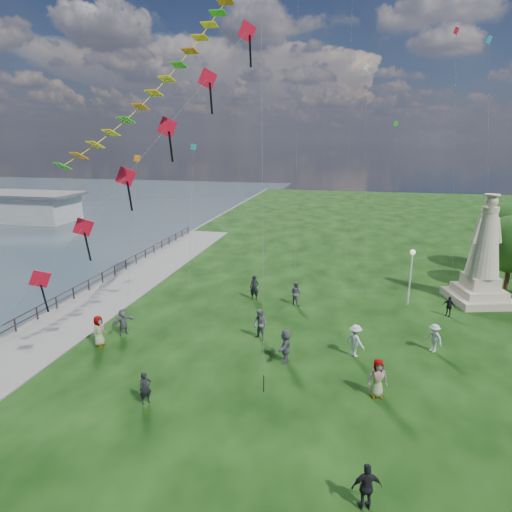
% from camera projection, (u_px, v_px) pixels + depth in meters
% --- Properties ---
extents(waterfront, '(200.00, 200.00, 1.51)m').
position_uv_depth(waterfront, '(61.00, 317.00, 29.99)').
color(waterfront, '#33464D').
rests_on(waterfront, ground).
extents(statue, '(4.96, 4.96, 8.21)m').
position_uv_depth(statue, '(483.00, 263.00, 31.87)').
color(statue, tan).
rests_on(statue, ground).
extents(lamppost, '(0.39, 0.39, 4.26)m').
position_uv_depth(lamppost, '(411.00, 265.00, 31.35)').
color(lamppost, silver).
rests_on(lamppost, ground).
extents(person_0, '(0.67, 0.68, 1.59)m').
position_uv_depth(person_0, '(145.00, 388.00, 19.91)').
color(person_0, black).
rests_on(person_0, ground).
extents(person_1, '(1.11, 0.96, 1.94)m').
position_uv_depth(person_1, '(260.00, 325.00, 26.30)').
color(person_1, '#595960').
rests_on(person_1, ground).
extents(person_2, '(1.35, 1.29, 1.91)m').
position_uv_depth(person_2, '(355.00, 341.00, 24.24)').
color(person_2, silver).
rests_on(person_2, ground).
extents(person_3, '(1.13, 0.79, 1.74)m').
position_uv_depth(person_3, '(367.00, 487.00, 14.16)').
color(person_3, black).
rests_on(person_3, ground).
extents(person_4, '(1.06, 0.79, 1.93)m').
position_uv_depth(person_4, '(377.00, 378.00, 20.42)').
color(person_4, '#595960').
rests_on(person_4, ground).
extents(person_5, '(1.45, 1.69, 1.70)m').
position_uv_depth(person_5, '(123.00, 322.00, 27.02)').
color(person_5, '#595960').
rests_on(person_5, ground).
extents(person_6, '(0.72, 0.48, 1.94)m').
position_uv_depth(person_6, '(254.00, 288.00, 32.86)').
color(person_6, black).
rests_on(person_6, ground).
extents(person_7, '(1.02, 0.91, 1.79)m').
position_uv_depth(person_7, '(296.00, 293.00, 31.93)').
color(person_7, '#595960').
rests_on(person_7, ground).
extents(person_8, '(1.16, 1.20, 1.71)m').
position_uv_depth(person_8, '(434.00, 338.00, 24.80)').
color(person_8, silver).
rests_on(person_8, ground).
extents(person_9, '(0.95, 0.79, 1.45)m').
position_uv_depth(person_9, '(449.00, 306.00, 29.84)').
color(person_9, black).
rests_on(person_9, ground).
extents(person_10, '(0.67, 0.99, 1.90)m').
position_uv_depth(person_10, '(99.00, 331.00, 25.49)').
color(person_10, '#595960').
rests_on(person_10, ground).
extents(person_11, '(0.80, 1.79, 1.91)m').
position_uv_depth(person_11, '(286.00, 346.00, 23.64)').
color(person_11, '#595960').
rests_on(person_11, ground).
extents(red_kite_train, '(12.51, 9.35, 17.77)m').
position_uv_depth(red_kite_train, '(143.00, 160.00, 20.99)').
color(red_kite_train, black).
rests_on(red_kite_train, ground).
extents(small_kites, '(27.77, 17.10, 32.01)m').
position_uv_depth(small_kites, '(339.00, 101.00, 35.85)').
color(small_kites, teal).
rests_on(small_kites, ground).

